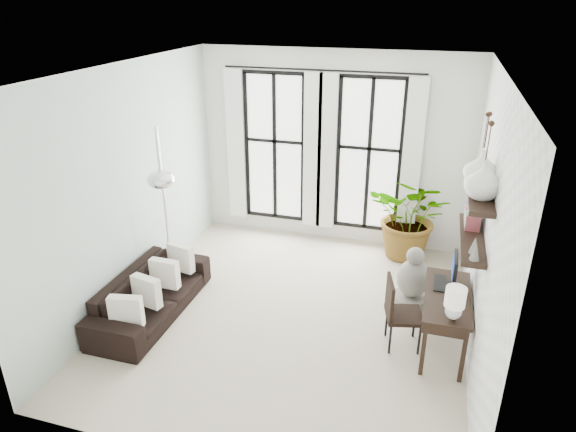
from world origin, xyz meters
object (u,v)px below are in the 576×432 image
at_px(desk, 447,301).
at_px(arc_lamp, 161,172).
at_px(plant, 412,217).
at_px(sofa, 151,294).
at_px(buddha, 413,281).
at_px(desk_chair, 398,309).

bearing_deg(desk, arc_lamp, 178.58).
relative_size(plant, desk, 1.13).
bearing_deg(sofa, buddha, -69.81).
xyz_separation_m(desk_chair, arc_lamp, (-3.10, 0.15, 1.38)).
bearing_deg(sofa, desk_chair, -85.35).
bearing_deg(arc_lamp, desk_chair, -2.74).
xyz_separation_m(arc_lamp, buddha, (3.22, 0.81, -1.53)).
height_order(plant, desk_chair, plant).
xyz_separation_m(sofa, desk, (3.75, 0.30, 0.40)).
relative_size(desk, desk_chair, 1.38).
bearing_deg(plant, sofa, -140.33).
distance_m(desk, buddha, 1.05).
bearing_deg(plant, buddha, -84.18).
xyz_separation_m(sofa, buddha, (3.33, 1.20, 0.07)).
xyz_separation_m(plant, desk, (0.57, -2.34, -0.01)).
bearing_deg(arc_lamp, buddha, 14.14).
distance_m(plant, buddha, 1.48).
distance_m(sofa, desk, 3.78).
bearing_deg(plant, arc_lamp, -143.87).
bearing_deg(sofa, plant, -50.04).
height_order(desk_chair, arc_lamp, arc_lamp).
relative_size(plant, buddha, 1.61).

